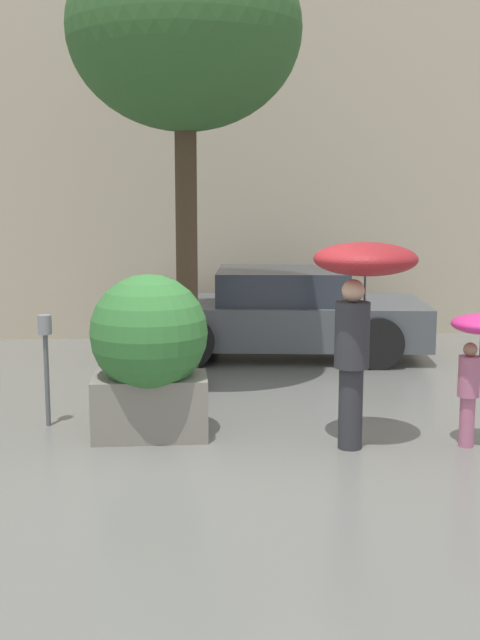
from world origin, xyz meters
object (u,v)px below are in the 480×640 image
at_px(person_child, 477,346).
at_px(parking_meter, 46,346).
at_px(planter_box, 149,349).
at_px(person_adult, 362,287).
at_px(street_tree, 184,32).
at_px(parked_car_near, 282,314).

xyz_separation_m(person_child, parking_meter, (-4.16, 1.03, -0.13)).
bearing_deg(parking_meter, planter_box, -22.89).
bearing_deg(person_child, person_adult, -166.94).
xyz_separation_m(street_tree, parking_meter, (-1.48, -1.53, -3.39)).
bearing_deg(planter_box, parking_meter, 157.11).
height_order(person_child, parked_car_near, person_child).
xyz_separation_m(person_adult, street_tree, (-1.59, 2.45, 2.70)).
height_order(person_adult, street_tree, street_tree).
relative_size(parked_car_near, parking_meter, 3.73).
distance_m(planter_box, street_tree, 3.92).
bearing_deg(street_tree, parked_car_near, 53.38).
height_order(parked_car_near, parking_meter, parked_car_near).
bearing_deg(street_tree, person_adult, -56.97).
distance_m(person_adult, parking_meter, 3.28).
bearing_deg(parking_meter, person_child, -13.93).
bearing_deg(parked_car_near, street_tree, 149.72).
distance_m(planter_box, person_adult, 2.15).
xyz_separation_m(planter_box, person_adult, (1.99, -0.46, 0.65)).
xyz_separation_m(parked_car_near, parking_meter, (-2.90, -3.44, 0.24)).
distance_m(street_tree, parking_meter, 4.01).
height_order(planter_box, parking_meter, planter_box).
xyz_separation_m(person_adult, parked_car_near, (-0.17, 4.36, -0.93)).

